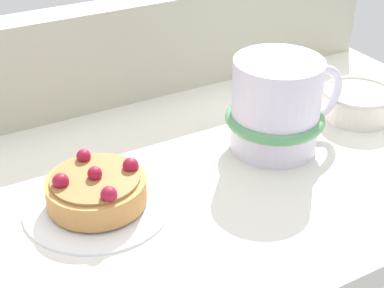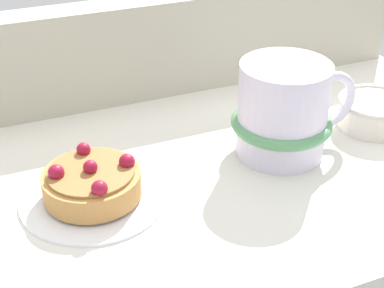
# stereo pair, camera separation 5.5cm
# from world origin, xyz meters

# --- Properties ---
(ground_plane) EXTENTS (0.82, 0.40, 0.02)m
(ground_plane) POSITION_xyz_m (0.00, 0.00, -0.01)
(ground_plane) COLOR silver
(window_rail_back) EXTENTS (0.80, 0.04, 0.12)m
(window_rail_back) POSITION_xyz_m (0.00, 0.18, 0.06)
(window_rail_back) COLOR #B2AD99
(window_rail_back) RESTS_ON ground_plane
(dessert_plate) EXTENTS (0.13, 0.13, 0.01)m
(dessert_plate) POSITION_xyz_m (-0.06, -0.02, 0.00)
(dessert_plate) COLOR white
(dessert_plate) RESTS_ON ground_plane
(raspberry_tart) EXTENTS (0.09, 0.09, 0.04)m
(raspberry_tart) POSITION_xyz_m (-0.06, -0.02, 0.02)
(raspberry_tart) COLOR #B77F42
(raspberry_tart) RESTS_ON dessert_plate
(coffee_mug) EXTENTS (0.14, 0.10, 0.10)m
(coffee_mug) POSITION_xyz_m (0.15, -0.01, 0.05)
(coffee_mug) COLOR silver
(coffee_mug) RESTS_ON ground_plane
(sugar_bowl) EXTENTS (0.08, 0.08, 0.03)m
(sugar_bowl) POSITION_xyz_m (0.27, -0.00, 0.02)
(sugar_bowl) COLOR silver
(sugar_bowl) RESTS_ON ground_plane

